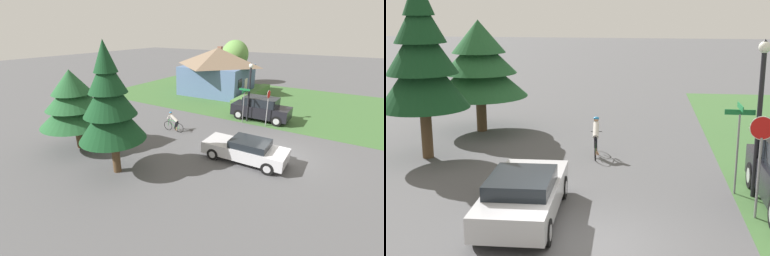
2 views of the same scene
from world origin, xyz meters
The scene contains 8 objects.
ground_plane centered at (0.00, 0.00, 0.00)m, with size 140.00×140.00×0.00m, color #515154.
sedan_left_lane centered at (-1.78, 1.37, 0.69)m, with size 2.02×4.75×1.35m.
cyclist centered at (-0.33, 7.59, 0.71)m, with size 0.44×1.73×1.51m.
stop_sign centered at (4.52, 2.18, 1.98)m, with size 0.65×0.07×2.87m.
street_lamp centered at (4.79, 3.84, 2.97)m, with size 0.35×0.35×4.77m.
street_name_sign centered at (4.27, 4.03, 1.94)m, with size 0.90×0.90×2.82m.
conifer_tall_near centered at (-6.63, 6.67, 3.78)m, with size 3.35×3.35×6.77m.
conifer_tall_far centered at (-5.82, 11.00, 3.05)m, with size 4.23×4.23×4.98m.
Camera 2 is at (1.28, -11.99, 5.88)m, focal length 50.00 mm.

